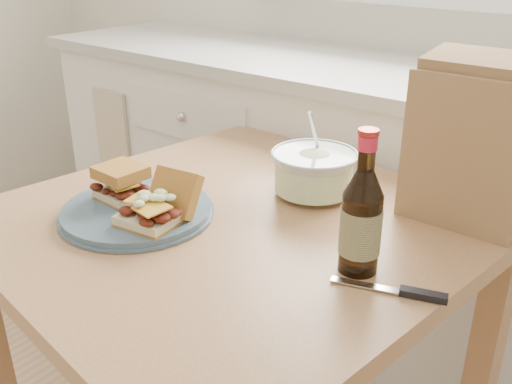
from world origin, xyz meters
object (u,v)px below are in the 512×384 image
Objects in this scene: dining_table at (234,264)px; beer_bottle at (361,220)px; plate at (137,211)px; coleslaw_bowl at (314,174)px; paper_bag at (473,148)px.

beer_bottle is (0.30, -0.01, 0.21)m from dining_table.
plate is 0.40m from coleslaw_bowl.
plate is at bearing -124.90° from coleslaw_bowl.
plate is 0.70m from paper_bag.
coleslaw_bowl is 0.76× the size of beer_bottle.
dining_table is 3.98× the size of beer_bottle.
dining_table is at bearing -140.78° from paper_bag.
coleslaw_bowl is at bearing -161.87° from paper_bag.
plate is 0.49m from beer_bottle.
plate is 1.59× the size of coleslaw_bowl.
beer_bottle reaches higher than coleslaw_bowl.
coleslaw_bowl is (0.06, 0.20, 0.16)m from dining_table.
paper_bag reaches higher than coleslaw_bowl.
dining_table is 0.37m from beer_bottle.
paper_bag is (0.31, 0.10, 0.10)m from coleslaw_bowl.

